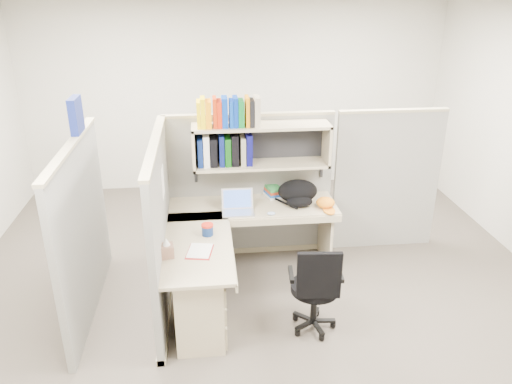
{
  "coord_description": "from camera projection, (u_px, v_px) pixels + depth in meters",
  "views": [
    {
      "loc": [
        -0.47,
        -4.13,
        2.89
      ],
      "look_at": [
        -0.0,
        0.25,
        1.02
      ],
      "focal_mm": 35.0,
      "sensor_mm": 36.0,
      "label": 1
    }
  ],
  "objects": [
    {
      "name": "tissue_box",
      "position": [
        167.0,
        247.0,
        4.2
      ],
      "size": [
        0.13,
        0.13,
        0.18
      ],
      "primitive_type": null,
      "rotation": [
        0.0,
        0.0,
        0.15
      ],
      "color": "#956954",
      "rests_on": "desk"
    },
    {
      "name": "task_chair",
      "position": [
        315.0,
        301.0,
        4.35
      ],
      "size": [
        0.48,
        0.44,
        0.89
      ],
      "color": "black",
      "rests_on": "ground"
    },
    {
      "name": "cubicle",
      "position": [
        217.0,
        196.0,
        4.98
      ],
      "size": [
        3.79,
        1.84,
        1.95
      ],
      "color": "slate",
      "rests_on": "ground"
    },
    {
      "name": "orange_cap",
      "position": [
        325.0,
        203.0,
        5.14
      ],
      "size": [
        0.22,
        0.25,
        0.11
      ],
      "primitive_type": null,
      "rotation": [
        0.0,
        0.0,
        0.13
      ],
      "color": "orange",
      "rests_on": "desk"
    },
    {
      "name": "backpack",
      "position": [
        299.0,
        193.0,
        5.19
      ],
      "size": [
        0.49,
        0.43,
        0.25
      ],
      "primitive_type": null,
      "rotation": [
        0.0,
        0.0,
        0.3
      ],
      "color": "black",
      "rests_on": "desk"
    },
    {
      "name": "desk",
      "position": [
        217.0,
        276.0,
        4.49
      ],
      "size": [
        1.74,
        1.75,
        0.73
      ],
      "color": "tan",
      "rests_on": "ground"
    },
    {
      "name": "laptop",
      "position": [
        238.0,
        203.0,
        4.98
      ],
      "size": [
        0.32,
        0.32,
        0.23
      ],
      "primitive_type": null,
      "rotation": [
        0.0,
        0.0,
        -0.01
      ],
      "color": "silver",
      "rests_on": "desk"
    },
    {
      "name": "loose_paper",
      "position": [
        200.0,
        251.0,
        4.33
      ],
      "size": [
        0.24,
        0.29,
        0.0
      ],
      "primitive_type": null,
      "rotation": [
        0.0,
        0.0,
        -0.18
      ],
      "color": "silver",
      "rests_on": "desk"
    },
    {
      "name": "snack_canister",
      "position": [
        207.0,
        229.0,
        4.57
      ],
      "size": [
        0.11,
        0.11,
        0.11
      ],
      "color": "navy",
      "rests_on": "desk"
    },
    {
      "name": "book_stack",
      "position": [
        273.0,
        191.0,
        5.41
      ],
      "size": [
        0.22,
        0.26,
        0.11
      ],
      "primitive_type": null,
      "rotation": [
        0.0,
        0.0,
        0.27
      ],
      "color": "gray",
      "rests_on": "desk"
    },
    {
      "name": "room_shell",
      "position": [
        259.0,
        139.0,
        4.33
      ],
      "size": [
        6.0,
        6.0,
        6.0
      ],
      "color": "beige",
      "rests_on": "ground"
    },
    {
      "name": "paper_cup",
      "position": [
        248.0,
        194.0,
        5.36
      ],
      "size": [
        0.08,
        0.08,
        0.1
      ],
      "primitive_type": "cylinder",
      "rotation": [
        0.0,
        0.0,
        0.2
      ],
      "color": "silver",
      "rests_on": "desk"
    },
    {
      "name": "mouse",
      "position": [
        271.0,
        213.0,
        4.98
      ],
      "size": [
        0.09,
        0.06,
        0.03
      ],
      "primitive_type": "ellipsoid",
      "rotation": [
        0.0,
        0.0,
        -0.05
      ],
      "color": "#89A1C3",
      "rests_on": "desk"
    },
    {
      "name": "ground",
      "position": [
        259.0,
        296.0,
        4.96
      ],
      "size": [
        6.0,
        6.0,
        0.0
      ],
      "primitive_type": "plane",
      "color": "#3B352E",
      "rests_on": "ground"
    }
  ]
}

